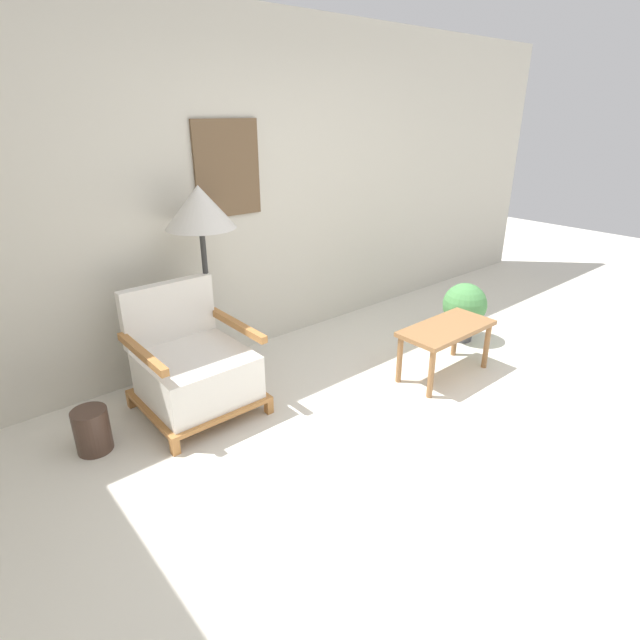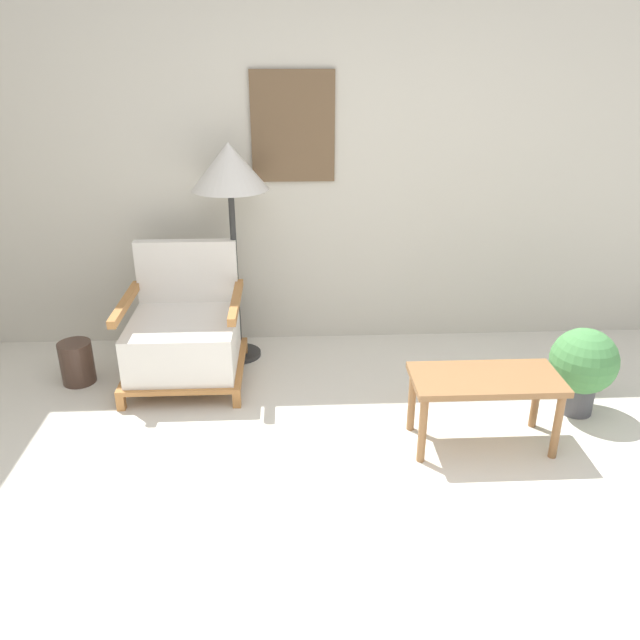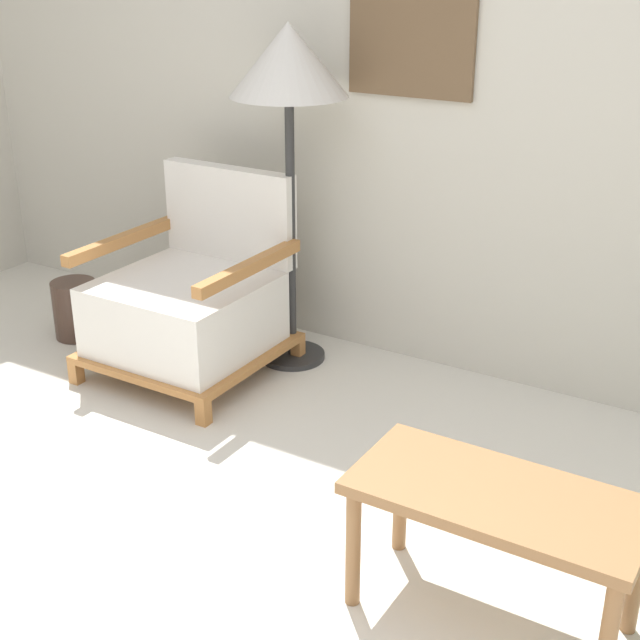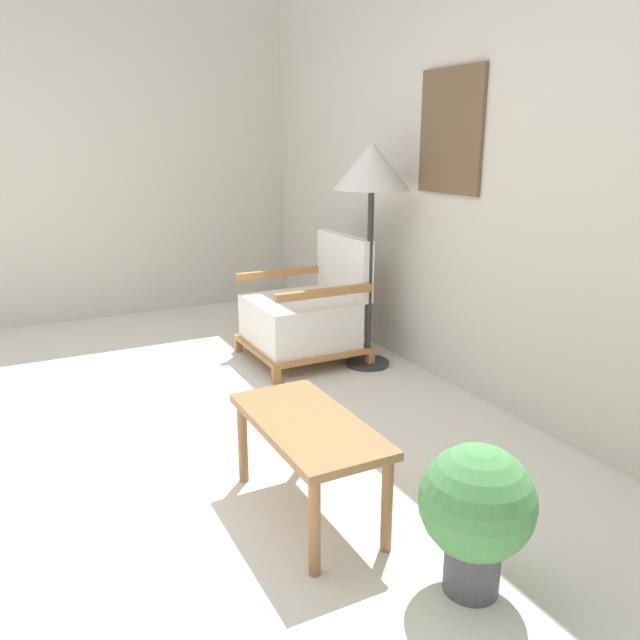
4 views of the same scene
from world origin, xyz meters
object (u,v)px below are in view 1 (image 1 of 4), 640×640
(coffee_table, at_px, (446,334))
(vase, at_px, (92,430))
(potted_plant, at_px, (464,307))
(armchair, at_px, (194,368))
(floor_lamp, at_px, (200,215))

(coffee_table, xyz_separation_m, vase, (-2.45, 0.82, -0.22))
(coffee_table, bearing_deg, potted_plant, 23.55)
(armchair, relative_size, vase, 3.04)
(armchair, relative_size, floor_lamp, 0.58)
(armchair, xyz_separation_m, floor_lamp, (0.32, 0.32, 0.97))
(floor_lamp, distance_m, vase, 1.58)
(coffee_table, bearing_deg, floor_lamp, 140.78)
(vase, height_order, potted_plant, potted_plant)
(floor_lamp, relative_size, vase, 5.26)
(armchair, relative_size, coffee_table, 1.08)
(floor_lamp, xyz_separation_m, vase, (-1.04, -0.34, -1.15))
(floor_lamp, distance_m, potted_plant, 2.46)
(armchair, xyz_separation_m, vase, (-0.71, -0.01, -0.18))
(floor_lamp, bearing_deg, vase, -161.96)
(coffee_table, relative_size, vase, 2.82)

